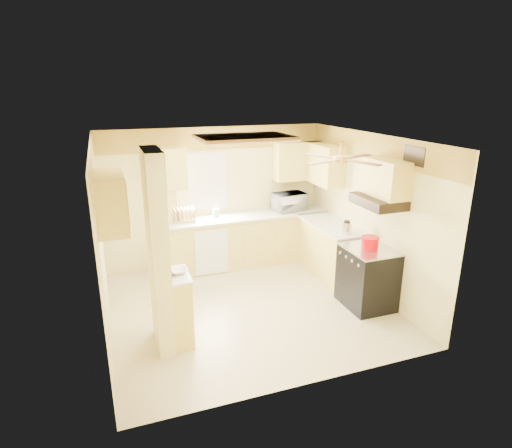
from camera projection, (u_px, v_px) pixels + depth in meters
name	position (u px, v px, depth m)	size (l,w,h in m)	color
floor	(250.00, 306.00, 6.46)	(4.00, 4.00, 0.00)	#C6B489
ceiling	(249.00, 139.00, 5.69)	(4.00, 4.00, 0.00)	white
wall_back	(215.00, 197.00, 7.78)	(4.00, 4.00, 0.00)	#E9D88E
wall_front	(309.00, 283.00, 4.37)	(4.00, 4.00, 0.00)	#E9D88E
wall_left	(100.00, 244.00, 5.43)	(3.80, 3.80, 0.00)	#E9D88E
wall_right	(369.00, 214.00, 6.72)	(3.80, 3.80, 0.00)	#E9D88E
wallpaper_border	(214.00, 139.00, 7.44)	(4.00, 0.02, 0.40)	#FCDA4A
partition_column	(158.00, 253.00, 5.15)	(0.20, 0.70, 2.50)	#E9D88E
partition_ledge	(180.00, 309.00, 5.46)	(0.25, 0.55, 0.90)	#EBD265
ledge_top	(178.00, 276.00, 5.32)	(0.28, 0.58, 0.04)	silver
lower_cabinets_back	(247.00, 240.00, 7.91)	(3.00, 0.60, 0.90)	#EBD265
lower_cabinets_right	(331.00, 251.00, 7.40)	(0.60, 1.40, 0.90)	#EBD265
countertop_back	(247.00, 216.00, 7.76)	(3.04, 0.64, 0.04)	silver
countertop_right	(332.00, 225.00, 7.26)	(0.64, 1.44, 0.04)	silver
dishwasher_panel	(212.00, 252.00, 7.40)	(0.58, 0.02, 0.80)	white
window	(201.00, 182.00, 7.59)	(0.92, 0.02, 1.02)	white
upper_cab_back_left	(168.00, 169.00, 7.16)	(0.60, 0.35, 0.70)	#EBD265
upper_cab_back_right	(298.00, 161.00, 7.93)	(0.90, 0.35, 0.70)	#EBD265
upper_cab_right	(323.00, 164.00, 7.60)	(0.35, 1.00, 0.70)	#EBD265
upper_cab_left_wall	(111.00, 202.00, 5.08)	(0.35, 0.75, 0.70)	#EBD265
upper_cab_over_stove	(385.00, 178.00, 5.95)	(0.35, 0.76, 0.52)	#EBD265
stove	(367.00, 277.00, 6.36)	(0.68, 0.77, 0.92)	black
range_hood	(378.00, 201.00, 6.03)	(0.50, 0.76, 0.14)	black
poster_menu	(164.00, 204.00, 5.00)	(0.02, 0.42, 0.57)	black
poster_nashville	(168.00, 256.00, 5.20)	(0.02, 0.42, 0.57)	black
ceiling_light_panel	(244.00, 138.00, 6.18)	(1.35, 0.95, 0.06)	brown
ceiling_fan	(341.00, 159.00, 5.45)	(1.15, 1.15, 0.26)	gold
vent_grate	(414.00, 156.00, 5.58)	(0.02, 0.40, 0.25)	black
microwave	(290.00, 202.00, 8.01)	(0.59, 0.40, 0.33)	white
bowl	(178.00, 271.00, 5.34)	(0.22, 0.22, 0.06)	white
dutch_oven	(370.00, 242.00, 6.21)	(0.26, 0.26, 0.18)	#C00407
kettle	(347.00, 228.00, 6.74)	(0.14, 0.14, 0.22)	silver
dish_rack	(184.00, 216.00, 7.40)	(0.41, 0.32, 0.22)	tan
utensil_crock	(216.00, 213.00, 7.63)	(0.11, 0.11, 0.23)	white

